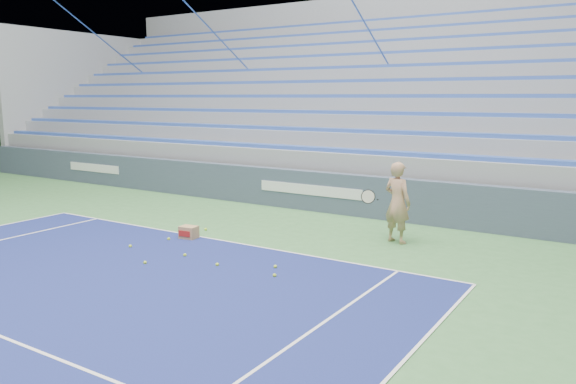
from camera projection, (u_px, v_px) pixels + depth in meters
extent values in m
cube|color=white|center=(221.00, 240.00, 12.35)|extent=(10.97, 0.05, 0.00)
cube|color=#3C495C|center=(312.00, 191.00, 15.58)|extent=(30.00, 0.30, 1.10)
cube|color=white|center=(94.00, 168.00, 20.21)|extent=(2.60, 0.02, 0.28)
cube|color=white|center=(309.00, 190.00, 15.44)|extent=(3.20, 0.02, 0.28)
cube|color=gray|center=(378.00, 172.00, 19.37)|extent=(30.00, 8.50, 1.10)
cube|color=gray|center=(379.00, 149.00, 19.23)|extent=(30.00, 8.50, 0.50)
cube|color=#3154B4|center=(324.00, 149.00, 15.96)|extent=(29.60, 0.42, 0.11)
cube|color=gray|center=(384.00, 134.00, 19.50)|extent=(30.00, 7.65, 0.50)
cube|color=#3154B4|center=(338.00, 130.00, 16.58)|extent=(29.60, 0.42, 0.11)
cube|color=gray|center=(389.00, 119.00, 19.77)|extent=(30.00, 6.80, 0.50)
cube|color=#3154B4|center=(351.00, 112.00, 17.21)|extent=(29.60, 0.42, 0.11)
cube|color=gray|center=(394.00, 105.00, 20.04)|extent=(30.00, 5.95, 0.50)
cube|color=#3154B4|center=(364.00, 96.00, 17.83)|extent=(29.60, 0.42, 0.11)
cube|color=gray|center=(399.00, 91.00, 20.31)|extent=(30.00, 5.10, 0.50)
cube|color=#3154B4|center=(375.00, 81.00, 18.45)|extent=(29.60, 0.42, 0.11)
cube|color=gray|center=(404.00, 77.00, 20.58)|extent=(30.00, 4.25, 0.50)
cube|color=#3154B4|center=(385.00, 66.00, 19.07)|extent=(29.60, 0.42, 0.11)
cube|color=gray|center=(408.00, 64.00, 20.85)|extent=(30.00, 3.40, 0.50)
cube|color=#3154B4|center=(395.00, 53.00, 19.70)|extent=(29.60, 0.42, 0.11)
cube|color=gray|center=(413.00, 50.00, 21.12)|extent=(30.00, 2.55, 0.50)
cube|color=#3154B4|center=(405.00, 40.00, 20.32)|extent=(29.60, 0.42, 0.11)
cube|color=gray|center=(417.00, 38.00, 21.39)|extent=(30.00, 1.70, 0.50)
cube|color=#3154B4|center=(413.00, 28.00, 20.94)|extent=(29.60, 0.42, 0.11)
cube|color=gray|center=(422.00, 25.00, 21.66)|extent=(30.00, 0.85, 0.50)
cube|color=#3154B4|center=(422.00, 17.00, 21.57)|extent=(29.60, 0.42, 0.11)
cube|color=gray|center=(87.00, 98.00, 26.97)|extent=(0.30, 8.80, 6.10)
cube|color=gray|center=(426.00, 84.00, 22.63)|extent=(31.00, 0.40, 7.30)
cylinder|color=#2F56A7|center=(131.00, 63.00, 25.04)|extent=(0.05, 8.53, 5.04)
cylinder|color=#2F56A7|center=(238.00, 59.00, 21.86)|extent=(0.05, 8.53, 5.04)
cylinder|color=#2F56A7|center=(381.00, 52.00, 18.69)|extent=(0.05, 8.53, 5.04)
imported|color=tan|center=(397.00, 203.00, 12.07)|extent=(0.74, 0.59, 1.77)
cylinder|color=black|center=(378.00, 200.00, 12.04)|extent=(0.12, 0.27, 0.08)
cylinder|color=beige|center=(368.00, 197.00, 11.84)|extent=(0.29, 0.16, 0.28)
torus|color=black|center=(368.00, 197.00, 11.84)|extent=(0.31, 0.18, 0.30)
cube|color=#AA8252|center=(189.00, 232.00, 12.52)|extent=(0.41, 0.32, 0.28)
cube|color=#B21E19|center=(184.00, 234.00, 12.40)|extent=(0.30, 0.05, 0.13)
sphere|color=#BBE12E|center=(217.00, 265.00, 10.49)|extent=(0.07, 0.07, 0.07)
sphere|color=#BBE12E|center=(275.00, 267.00, 10.36)|extent=(0.07, 0.07, 0.07)
sphere|color=#BBE12E|center=(275.00, 275.00, 9.85)|extent=(0.07, 0.07, 0.07)
sphere|color=#BBE12E|center=(169.00, 239.00, 12.37)|extent=(0.07, 0.07, 0.07)
sphere|color=#BBE12E|center=(206.00, 229.00, 13.28)|extent=(0.07, 0.07, 0.07)
sphere|color=#BBE12E|center=(130.00, 246.00, 11.78)|extent=(0.07, 0.07, 0.07)
sphere|color=#BBE12E|center=(185.00, 255.00, 11.11)|extent=(0.07, 0.07, 0.07)
sphere|color=#BBE12E|center=(145.00, 263.00, 10.61)|extent=(0.07, 0.07, 0.07)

